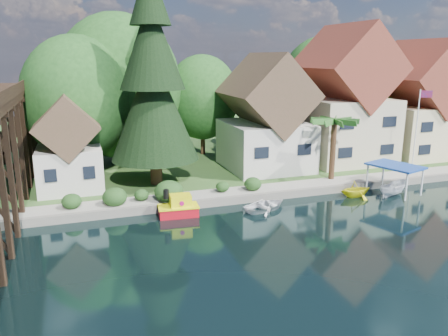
{
  "coord_description": "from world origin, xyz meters",
  "views": [
    {
      "loc": [
        -10.18,
        -22.24,
        11.12
      ],
      "look_at": [
        -0.6,
        6.0,
        3.5
      ],
      "focal_mm": 35.0,
      "sensor_mm": 36.0,
      "label": 1
    }
  ],
  "objects": [
    {
      "name": "palm_tree",
      "position": [
        10.93,
        10.2,
        5.54
      ],
      "size": [
        5.39,
        5.39,
        5.78
      ],
      "color": "#382314",
      "rests_on": "bank"
    },
    {
      "name": "flagpole",
      "position": [
        20.69,
        10.95,
        5.19
      ],
      "size": [
        1.14,
        0.48,
        7.66
      ],
      "color": "white",
      "rests_on": "bank"
    },
    {
      "name": "house_right",
      "position": [
        25.0,
        16.0,
        5.78
      ],
      "size": [
        8.15,
        8.64,
        12.45
      ],
      "color": "beige",
      "rests_on": "bank"
    },
    {
      "name": "bg_trees",
      "position": [
        1.0,
        21.25,
        7.29
      ],
      "size": [
        49.9,
        13.3,
        10.57
      ],
      "color": "#382314",
      "rests_on": "bank"
    },
    {
      "name": "conifer",
      "position": [
        -4.08,
        13.82,
        9.17
      ],
      "size": [
        7.31,
        7.31,
        18.01
      ],
      "color": "#382314",
      "rests_on": "bank"
    },
    {
      "name": "house_left",
      "position": [
        7.0,
        16.0,
        5.14
      ],
      "size": [
        7.64,
        8.64,
        11.02
      ],
      "color": "beige",
      "rests_on": "bank"
    },
    {
      "name": "ground",
      "position": [
        0.0,
        0.0,
        0.0
      ],
      "size": [
        140.0,
        140.0,
        0.0
      ],
      "primitive_type": "plane",
      "color": "black",
      "rests_on": "ground"
    },
    {
      "name": "promenade",
      "position": [
        6.0,
        9.3,
        0.53
      ],
      "size": [
        50.0,
        2.6,
        0.06
      ],
      "primitive_type": "cube",
      "color": "gray",
      "rests_on": "bank"
    },
    {
      "name": "shed",
      "position": [
        -11.0,
        14.5,
        3.83
      ],
      "size": [
        5.09,
        5.4,
        7.85
      ],
      "color": "beige",
      "rests_on": "bank"
    },
    {
      "name": "boat_yellow",
      "position": [
        10.93,
        6.51,
        0.73
      ],
      "size": [
        2.8,
        2.43,
        1.45
      ],
      "primitive_type": "imported",
      "rotation": [
        0.0,
        0.0,
        1.59
      ],
      "color": "yellow",
      "rests_on": "ground"
    },
    {
      "name": "boat_white_a",
      "position": [
        2.76,
        6.1,
        0.38
      ],
      "size": [
        4.29,
        3.64,
        0.75
      ],
      "primitive_type": "imported",
      "rotation": [
        0.0,
        0.0,
        1.9
      ],
      "color": "white",
      "rests_on": "ground"
    },
    {
      "name": "boat_canopy",
      "position": [
        14.04,
        5.8,
        1.12
      ],
      "size": [
        3.9,
        4.71,
        2.6
      ],
      "color": "white",
      "rests_on": "ground"
    },
    {
      "name": "shrubs",
      "position": [
        -4.6,
        9.26,
        1.23
      ],
      "size": [
        15.76,
        2.47,
        1.7
      ],
      "color": "#1C3D16",
      "rests_on": "bank"
    },
    {
      "name": "seawall",
      "position": [
        4.0,
        8.0,
        0.31
      ],
      "size": [
        60.0,
        0.4,
        0.62
      ],
      "primitive_type": "cube",
      "color": "slate",
      "rests_on": "ground"
    },
    {
      "name": "house_center",
      "position": [
        16.0,
        16.5,
        6.42
      ],
      "size": [
        8.65,
        9.18,
        13.89
      ],
      "color": "beige",
      "rests_on": "bank"
    },
    {
      "name": "bank",
      "position": [
        0.0,
        34.0,
        0.25
      ],
      "size": [
        140.0,
        52.0,
        0.5
      ],
      "primitive_type": "cube",
      "color": "#2D5020",
      "rests_on": "ground"
    },
    {
      "name": "tugboat",
      "position": [
        -3.75,
        6.83,
        0.62
      ],
      "size": [
        2.99,
        1.81,
        2.08
      ],
      "color": "#B90C19",
      "rests_on": "ground"
    }
  ]
}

